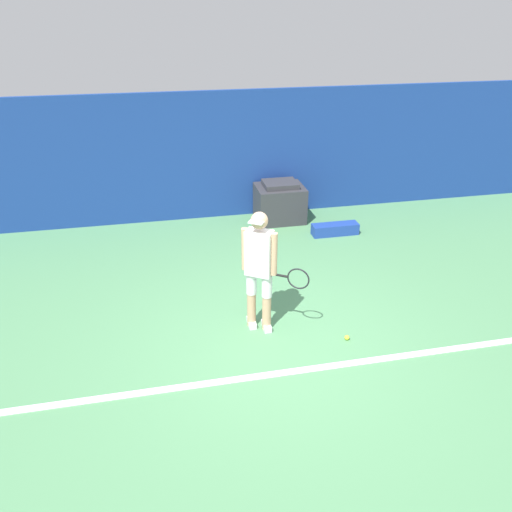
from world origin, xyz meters
TOP-DOWN VIEW (x-y plane):
  - ground_plane at (0.00, 0.00)m, footprint 24.00×24.00m
  - back_wall at (0.00, 4.50)m, footprint 24.00×0.10m
  - court_baseline at (0.00, -0.58)m, footprint 21.60×0.10m
  - tennis_player at (-0.20, 0.42)m, footprint 0.79×0.56m
  - tennis_ball at (0.87, -0.11)m, footprint 0.07×0.07m
  - covered_chair at (0.99, 4.02)m, footprint 0.95×0.77m
  - equipment_bag at (1.86, 3.11)m, footprint 0.89×0.26m

SIDE VIEW (x-z plane):
  - ground_plane at x=0.00m, z-range 0.00..0.00m
  - court_baseline at x=0.00m, z-range 0.00..0.01m
  - tennis_ball at x=0.87m, z-range 0.00..0.07m
  - equipment_bag at x=1.86m, z-range 0.00..0.21m
  - covered_chair at x=0.99m, z-range -0.02..0.79m
  - tennis_player at x=-0.20m, z-range 0.10..1.80m
  - back_wall at x=0.00m, z-range 0.00..2.52m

